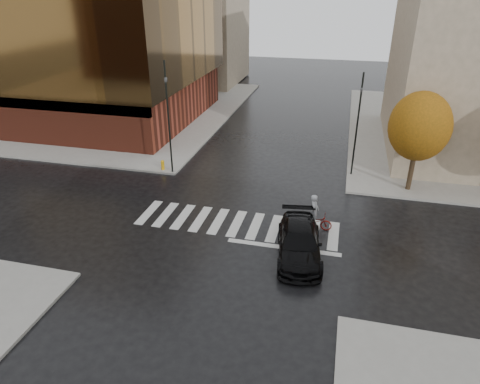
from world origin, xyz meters
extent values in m
plane|color=black|center=(0.00, 0.00, 0.00)|extent=(120.00, 120.00, 0.00)
cube|color=gray|center=(-21.00, 21.00, 0.07)|extent=(30.00, 30.00, 0.15)
cube|color=silver|center=(0.00, 0.50, 0.01)|extent=(12.00, 3.00, 0.01)
cube|color=maroon|center=(-22.00, 18.00, 2.15)|extent=(26.00, 18.00, 4.00)
cube|color=beige|center=(-22.00, 9.20, 3.65)|extent=(26.00, 0.40, 1.00)
cube|color=olive|center=(-22.00, 18.00, 10.15)|extent=(27.00, 19.00, 12.00)
cube|color=gray|center=(-16.00, 37.00, 10.15)|extent=(14.00, 12.00, 20.00)
cylinder|color=#302015|center=(10.00, 7.40, 1.55)|extent=(0.32, 0.32, 2.80)
ellipsoid|color=#9F5A0F|center=(10.00, 7.40, 4.47)|extent=(3.80, 3.80, 4.37)
imported|color=black|center=(3.84, -1.80, 0.77)|extent=(2.92, 5.59, 1.55)
imported|color=maroon|center=(4.42, 1.00, 0.49)|extent=(1.87, 0.69, 0.97)
imported|color=#9C9EA5|center=(4.32, 1.00, 1.12)|extent=(0.49, 0.73, 1.98)
cylinder|color=black|center=(-6.30, 6.30, 4.07)|extent=(0.12, 0.12, 7.84)
imported|color=black|center=(-6.30, 6.30, 6.91)|extent=(0.22, 0.19, 0.98)
cylinder|color=black|center=(6.30, 9.00, 3.73)|extent=(0.12, 0.12, 7.17)
imported|color=black|center=(6.30, 9.00, 6.33)|extent=(0.15, 0.18, 0.90)
cylinder|color=#CC920C|center=(-7.12, 6.50, 0.45)|extent=(0.24, 0.24, 0.61)
sphere|color=#CC920C|center=(-7.12, 6.50, 0.76)|extent=(0.26, 0.26, 0.26)
cylinder|color=#492E1A|center=(3.30, 2.00, 0.01)|extent=(0.82, 0.82, 0.01)
camera|label=1|loc=(5.32, -20.13, 12.60)|focal=32.00mm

